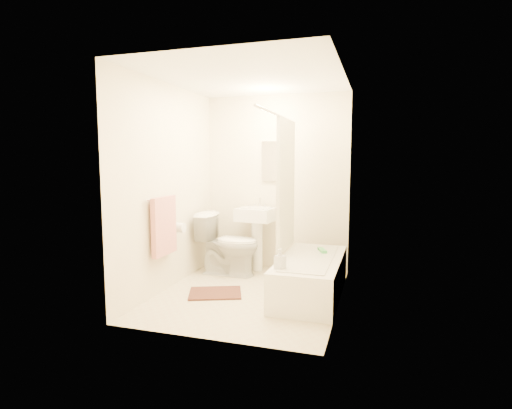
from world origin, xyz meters
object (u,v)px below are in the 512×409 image
(soap_bottle, at_px, (280,259))
(bathtub, at_px, (311,277))
(sink, at_px, (256,237))
(bath_mat, at_px, (215,293))
(toilet, at_px, (229,244))

(soap_bottle, bearing_deg, bathtub, 67.16)
(sink, relative_size, soap_bottle, 4.63)
(bathtub, relative_size, bath_mat, 2.59)
(bathtub, distance_m, bath_mat, 1.10)
(bath_mat, distance_m, soap_bottle, 1.00)
(toilet, xyz_separation_m, soap_bottle, (0.96, -1.05, 0.12))
(toilet, height_order, soap_bottle, toilet)
(bathtub, bearing_deg, bath_mat, -164.80)
(bathtub, xyz_separation_m, soap_bottle, (-0.23, -0.53, 0.32))
(sink, height_order, bath_mat, sink)
(sink, distance_m, soap_bottle, 1.47)
(bathtub, bearing_deg, sink, 138.57)
(sink, height_order, soap_bottle, sink)
(sink, distance_m, bathtub, 1.20)
(sink, bearing_deg, bath_mat, -91.27)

